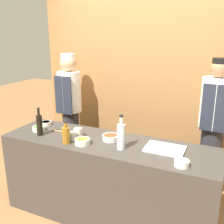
% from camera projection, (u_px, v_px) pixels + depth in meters
% --- Properties ---
extents(ground_plane, '(14.00, 14.00, 0.00)m').
position_uv_depth(ground_plane, '(107.00, 215.00, 2.90)').
color(ground_plane, olive).
extents(cabinet_wall, '(3.00, 0.18, 2.40)m').
position_uv_depth(cabinet_wall, '(145.00, 89.00, 3.62)').
color(cabinet_wall, olive).
rests_on(cabinet_wall, ground_plane).
extents(counter, '(2.22, 0.65, 0.88)m').
position_uv_depth(counter, '(107.00, 180.00, 2.78)').
color(counter, '#3D3833').
rests_on(counter, ground_plane).
extents(sauce_bowl_white, '(0.12, 0.12, 0.04)m').
position_uv_depth(sauce_bowl_white, '(46.00, 123.00, 3.13)').
color(sauce_bowl_white, silver).
rests_on(sauce_bowl_white, counter).
extents(sauce_bowl_green, '(0.13, 0.13, 0.05)m').
position_uv_depth(sauce_bowl_green, '(39.00, 128.00, 2.94)').
color(sauce_bowl_green, silver).
rests_on(sauce_bowl_green, counter).
extents(sauce_bowl_yellow, '(0.15, 0.15, 0.06)m').
position_uv_depth(sauce_bowl_yellow, '(82.00, 141.00, 2.58)').
color(sauce_bowl_yellow, silver).
rests_on(sauce_bowl_yellow, counter).
extents(sauce_bowl_brown, '(0.17, 0.17, 0.05)m').
position_uv_depth(sauce_bowl_brown, '(111.00, 137.00, 2.69)').
color(sauce_bowl_brown, silver).
rests_on(sauce_bowl_brown, counter).
extents(sauce_bowl_red, '(0.13, 0.13, 0.05)m').
position_uv_depth(sauce_bowl_red, '(182.00, 163.00, 2.15)').
color(sauce_bowl_red, silver).
rests_on(sauce_bowl_red, counter).
extents(cutting_board, '(0.36, 0.26, 0.02)m').
position_uv_depth(cutting_board, '(165.00, 149.00, 2.47)').
color(cutting_board, white).
rests_on(cutting_board, counter).
extents(bottle_soy, '(0.06, 0.06, 0.31)m').
position_uv_depth(bottle_soy, '(39.00, 125.00, 2.79)').
color(bottle_soy, black).
rests_on(bottle_soy, counter).
extents(bottle_clear, '(0.08, 0.08, 0.34)m').
position_uv_depth(bottle_clear, '(121.00, 136.00, 2.45)').
color(bottle_clear, silver).
rests_on(bottle_clear, counter).
extents(bottle_amber, '(0.08, 0.08, 0.23)m').
position_uv_depth(bottle_amber, '(66.00, 135.00, 2.59)').
color(bottle_amber, '#9E661E').
rests_on(bottle_amber, counter).
extents(cup_cream, '(0.09, 0.09, 0.09)m').
position_uv_depth(cup_cream, '(78.00, 133.00, 2.77)').
color(cup_cream, silver).
rests_on(cup_cream, counter).
extents(cup_steel, '(0.08, 0.08, 0.09)m').
position_uv_depth(cup_steel, '(72.00, 136.00, 2.68)').
color(cup_steel, '#B7B7BC').
rests_on(cup_steel, counter).
extents(wooden_spoon, '(0.26, 0.05, 0.03)m').
position_uv_depth(wooden_spoon, '(66.00, 132.00, 2.88)').
color(wooden_spoon, '#B2844C').
rests_on(wooden_spoon, counter).
extents(chef_left, '(0.32, 0.32, 1.68)m').
position_uv_depth(chef_left, '(70.00, 108.00, 3.70)').
color(chef_left, '#28282D').
rests_on(chef_left, ground_plane).
extents(chef_right, '(0.33, 0.33, 1.69)m').
position_uv_depth(chef_right, '(213.00, 127.00, 2.94)').
color(chef_right, '#28282D').
rests_on(chef_right, ground_plane).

